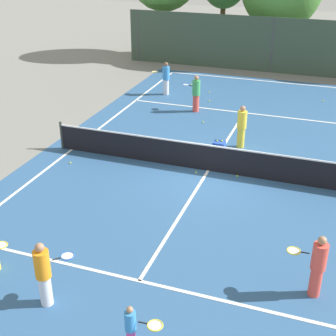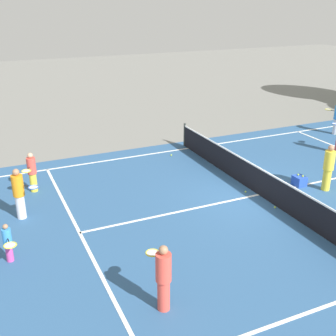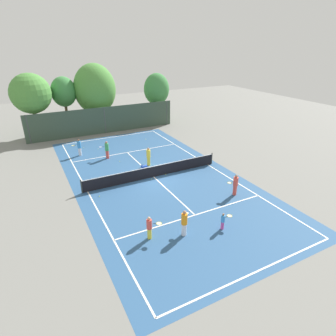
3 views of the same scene
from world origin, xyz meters
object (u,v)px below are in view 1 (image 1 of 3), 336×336
Objects in this scene: tennis_ball_4 at (196,172)px; tennis_ball_6 at (203,122)px; player_6 at (166,78)px; tennis_ball_2 at (191,84)px; tennis_ball_7 at (237,176)px; ball_crate at (219,146)px; player_2 at (132,327)px; tennis_ball_5 at (209,101)px; player_0 at (196,93)px; tennis_ball_0 at (70,163)px; tennis_ball_3 at (209,92)px; tennis_ball_1 at (323,101)px; player_5 at (317,265)px; player_3 at (242,126)px; player_1 at (44,273)px.

tennis_ball_4 is 1.00× the size of tennis_ball_6.
player_6 is 2.33m from tennis_ball_2.
tennis_ball_4 is at bearing -172.04° from tennis_ball_7.
tennis_ball_2 is (-3.58, 8.03, -0.15)m from ball_crate.
tennis_ball_6 is at bearing 118.70° from tennis_ball_7.
tennis_ball_4 and tennis_ball_7 have the same top height.
player_2 is 13.09m from tennis_ball_6.
tennis_ball_2 is at bearing 112.26° from tennis_ball_6.
player_2 is 16.60× the size of tennis_ball_5.
tennis_ball_2 and tennis_ball_7 have the same top height.
player_0 is at bearing -42.12° from player_6.
player_2 reaches higher than ball_crate.
player_6 reaches higher than tennis_ball_0.
tennis_ball_0 is at bearing -104.39° from tennis_ball_3.
tennis_ball_4 is at bearing -77.07° from tennis_ball_6.
tennis_ball_0 is at bearing -169.93° from tennis_ball_4.
tennis_ball_1 is at bearing 69.03° from tennis_ball_4.
tennis_ball_4 is at bearing -110.97° from tennis_ball_1.
tennis_ball_4 is (4.57, 0.81, 0.00)m from tennis_ball_0.
player_5 is 24.70× the size of tennis_ball_7.
tennis_ball_3 is at bearing 108.17° from ball_crate.
tennis_ball_4 is at bearing -72.03° from tennis_ball_2.
player_5 is at bearing -61.14° from tennis_ball_6.
player_3 is 25.81× the size of tennis_ball_6.
player_1 is 9.81m from ball_crate.
tennis_ball_7 is (3.44, -8.95, 0.00)m from tennis_ball_3.
player_6 reaches higher than ball_crate.
player_2 is at bearing -89.67° from player_3.
player_6 reaches higher than tennis_ball_4.
player_0 is 12.93m from player_5.
player_3 is at bearing -50.01° from player_0.
tennis_ball_6 is at bearing -67.74° from tennis_ball_2.
player_3 is 6.66m from tennis_ball_0.
player_5 is 24.70× the size of tennis_ball_4.
player_6 is 7.99m from tennis_ball_1.
player_2 is 16.60× the size of tennis_ball_4.
player_1 is 15.89m from player_6.
tennis_ball_4 is (-0.99, -2.76, -0.84)m from player_3.
tennis_ball_2 and tennis_ball_6 have the same top height.
ball_crate is at bearing 31.55° from tennis_ball_0.
player_0 is at bearing 118.18° from ball_crate.
player_3 is 25.81× the size of tennis_ball_3.
player_3 is 1.16m from ball_crate.
ball_crate is at bearing 94.32° from player_2.
tennis_ball_7 is (5.50, -7.96, -0.84)m from player_6.
player_5 is 14.89m from tennis_ball_1.
player_2 is at bearing -82.59° from tennis_ball_4.
player_6 is 25.53× the size of tennis_ball_6.
ball_crate is 6.92× the size of tennis_ball_7.
tennis_ball_4 is (4.07, -8.16, -0.84)m from player_6.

